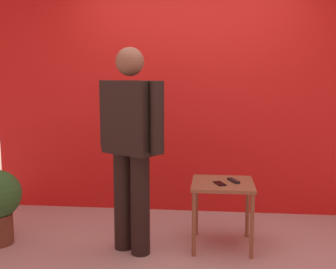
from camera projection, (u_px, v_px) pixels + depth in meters
The scene contains 6 objects.
ground_plane at pixel (179, 266), 3.49m from camera, with size 12.00×12.00×0.00m, color #B7B2A8.
back_wall_red at pixel (190, 77), 4.76m from camera, with size 4.44×0.12×3.02m, color red.
standing_person at pixel (131, 140), 3.66m from camera, with size 0.65×0.46×1.77m.
side_table at pixel (223, 192), 3.83m from camera, with size 0.55×0.55×0.59m.
cell_phone at pixel (220, 184), 3.75m from camera, with size 0.07×0.14×0.01m, color black.
tv_remote at pixel (234, 181), 3.83m from camera, with size 0.04×0.17×0.02m, color black.
Camera 1 is at (0.26, -3.30, 1.54)m, focal length 46.01 mm.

